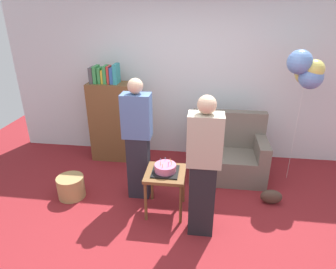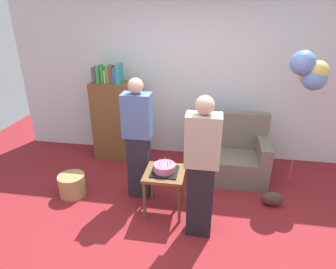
{
  "view_description": "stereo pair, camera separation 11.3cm",
  "coord_description": "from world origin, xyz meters",
  "px_view_note": "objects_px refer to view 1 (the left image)",
  "views": [
    {
      "loc": [
        0.26,
        -2.67,
        2.4
      ],
      "look_at": [
        -0.16,
        0.59,
        0.95
      ],
      "focal_mm": 31.25,
      "sensor_mm": 36.0,
      "label": 1
    },
    {
      "loc": [
        0.37,
        -2.66,
        2.4
      ],
      "look_at": [
        -0.16,
        0.59,
        0.95
      ],
      "focal_mm": 31.25,
      "sensor_mm": 36.0,
      "label": 2
    }
  ],
  "objects_px": {
    "couch": "(227,155)",
    "birthday_cake": "(165,169)",
    "side_table": "(165,178)",
    "balloon_bunch": "(307,70)",
    "bookshelf": "(115,120)",
    "person_blowing_candles": "(138,140)",
    "handbag": "(271,197)",
    "wicker_basket": "(71,187)",
    "person_holding_cake": "(203,168)"
  },
  "relations": [
    {
      "from": "side_table",
      "to": "balloon_bunch",
      "type": "relative_size",
      "value": 0.3
    },
    {
      "from": "couch",
      "to": "balloon_bunch",
      "type": "distance_m",
      "value": 1.58
    },
    {
      "from": "couch",
      "to": "side_table",
      "type": "distance_m",
      "value": 1.29
    },
    {
      "from": "side_table",
      "to": "birthday_cake",
      "type": "distance_m",
      "value": 0.13
    },
    {
      "from": "person_holding_cake",
      "to": "person_blowing_candles",
      "type": "bearing_deg",
      "value": -21.05
    },
    {
      "from": "handbag",
      "to": "balloon_bunch",
      "type": "relative_size",
      "value": 0.15
    },
    {
      "from": "person_holding_cake",
      "to": "balloon_bunch",
      "type": "distance_m",
      "value": 2.0
    },
    {
      "from": "person_blowing_candles",
      "to": "handbag",
      "type": "relative_size",
      "value": 5.82
    },
    {
      "from": "birthday_cake",
      "to": "balloon_bunch",
      "type": "relative_size",
      "value": 0.17
    },
    {
      "from": "person_holding_cake",
      "to": "handbag",
      "type": "bearing_deg",
      "value": -130.77
    },
    {
      "from": "side_table",
      "to": "balloon_bunch",
      "type": "bearing_deg",
      "value": 30.24
    },
    {
      "from": "balloon_bunch",
      "to": "handbag",
      "type": "bearing_deg",
      "value": -117.98
    },
    {
      "from": "couch",
      "to": "balloon_bunch",
      "type": "xyz_separation_m",
      "value": [
        0.92,
        0.02,
        1.29
      ]
    },
    {
      "from": "person_holding_cake",
      "to": "balloon_bunch",
      "type": "xyz_separation_m",
      "value": [
        1.28,
        1.32,
        0.8
      ]
    },
    {
      "from": "wicker_basket",
      "to": "handbag",
      "type": "bearing_deg",
      "value": 4.07
    },
    {
      "from": "couch",
      "to": "handbag",
      "type": "distance_m",
      "value": 0.9
    },
    {
      "from": "bookshelf",
      "to": "handbag",
      "type": "relative_size",
      "value": 5.71
    },
    {
      "from": "couch",
      "to": "person_blowing_candles",
      "type": "bearing_deg",
      "value": -150.04
    },
    {
      "from": "couch",
      "to": "birthday_cake",
      "type": "relative_size",
      "value": 3.44
    },
    {
      "from": "wicker_basket",
      "to": "handbag",
      "type": "relative_size",
      "value": 1.29
    },
    {
      "from": "side_table",
      "to": "wicker_basket",
      "type": "distance_m",
      "value": 1.36
    },
    {
      "from": "couch",
      "to": "side_table",
      "type": "height_order",
      "value": "couch"
    },
    {
      "from": "person_blowing_candles",
      "to": "handbag",
      "type": "distance_m",
      "value": 1.91
    },
    {
      "from": "side_table",
      "to": "person_holding_cake",
      "type": "bearing_deg",
      "value": -34.81
    },
    {
      "from": "wicker_basket",
      "to": "handbag",
      "type": "distance_m",
      "value": 2.68
    },
    {
      "from": "couch",
      "to": "bookshelf",
      "type": "bearing_deg",
      "value": 169.74
    },
    {
      "from": "person_holding_cake",
      "to": "handbag",
      "type": "height_order",
      "value": "person_holding_cake"
    },
    {
      "from": "wicker_basket",
      "to": "balloon_bunch",
      "type": "distance_m",
      "value": 3.5
    },
    {
      "from": "couch",
      "to": "birthday_cake",
      "type": "bearing_deg",
      "value": -129.38
    },
    {
      "from": "bookshelf",
      "to": "wicker_basket",
      "type": "height_order",
      "value": "bookshelf"
    },
    {
      "from": "wicker_basket",
      "to": "balloon_bunch",
      "type": "xyz_separation_m",
      "value": [
        3.04,
        0.88,
        1.48
      ]
    },
    {
      "from": "bookshelf",
      "to": "wicker_basket",
      "type": "bearing_deg",
      "value": -104.1
    },
    {
      "from": "side_table",
      "to": "person_holding_cake",
      "type": "height_order",
      "value": "person_holding_cake"
    },
    {
      "from": "wicker_basket",
      "to": "balloon_bunch",
      "type": "bearing_deg",
      "value": 16.11
    },
    {
      "from": "wicker_basket",
      "to": "handbag",
      "type": "height_order",
      "value": "wicker_basket"
    },
    {
      "from": "couch",
      "to": "wicker_basket",
      "type": "bearing_deg",
      "value": -157.96
    },
    {
      "from": "couch",
      "to": "side_table",
      "type": "xyz_separation_m",
      "value": [
        -0.81,
        -0.99,
        0.14
      ]
    },
    {
      "from": "birthday_cake",
      "to": "wicker_basket",
      "type": "relative_size",
      "value": 0.89
    },
    {
      "from": "handbag",
      "to": "balloon_bunch",
      "type": "height_order",
      "value": "balloon_bunch"
    },
    {
      "from": "person_blowing_candles",
      "to": "balloon_bunch",
      "type": "relative_size",
      "value": 0.86
    },
    {
      "from": "person_blowing_candles",
      "to": "bookshelf",
      "type": "bearing_deg",
      "value": 141.2
    },
    {
      "from": "wicker_basket",
      "to": "person_blowing_candles",
      "type": "bearing_deg",
      "value": 10.12
    },
    {
      "from": "side_table",
      "to": "wicker_basket",
      "type": "relative_size",
      "value": 1.56
    },
    {
      "from": "wicker_basket",
      "to": "handbag",
      "type": "xyz_separation_m",
      "value": [
        2.68,
        0.19,
        -0.05
      ]
    },
    {
      "from": "bookshelf",
      "to": "birthday_cake",
      "type": "height_order",
      "value": "bookshelf"
    },
    {
      "from": "couch",
      "to": "person_blowing_candles",
      "type": "height_order",
      "value": "person_blowing_candles"
    },
    {
      "from": "person_holding_cake",
      "to": "wicker_basket",
      "type": "bearing_deg",
      "value": 0.47
    },
    {
      "from": "person_blowing_candles",
      "to": "wicker_basket",
      "type": "bearing_deg",
      "value": -149.71
    },
    {
      "from": "handbag",
      "to": "balloon_bunch",
      "type": "bearing_deg",
      "value": 62.02
    },
    {
      "from": "balloon_bunch",
      "to": "wicker_basket",
      "type": "bearing_deg",
      "value": -163.89
    }
  ]
}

